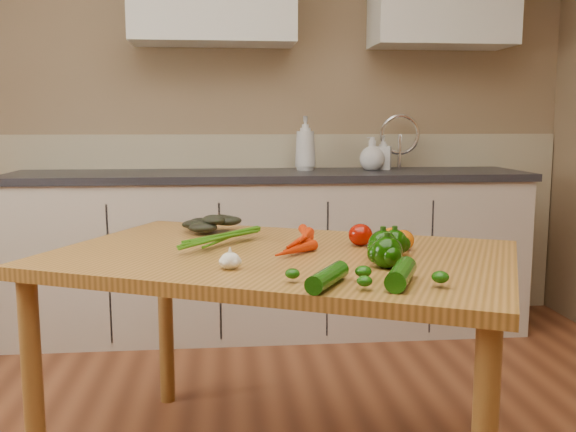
{
  "coord_description": "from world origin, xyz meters",
  "views": [
    {
      "loc": [
        -0.05,
        -1.36,
        1.17
      ],
      "look_at": [
        0.17,
        0.88,
        0.84
      ],
      "focal_mm": 40.0,
      "sensor_mm": 36.0,
      "label": 1
    }
  ],
  "objects_px": {
    "tomato_c": "(403,240)",
    "soap_bottle_b": "(383,152)",
    "table": "(280,278)",
    "tomato_b": "(392,236)",
    "pepper_b": "(395,243)",
    "garlic_bulb": "(230,261)",
    "soap_bottle_a": "(305,143)",
    "zucchini_b": "(328,277)",
    "carrot_bunch": "(275,238)",
    "pepper_c": "(387,252)",
    "tomato_a": "(360,235)",
    "leafy_greens": "(210,219)",
    "pepper_a": "(383,246)",
    "zucchini_a": "(401,274)",
    "soap_bottle_c": "(372,154)"
  },
  "relations": [
    {
      "from": "leafy_greens",
      "to": "pepper_a",
      "type": "distance_m",
      "value": 0.76
    },
    {
      "from": "table",
      "to": "pepper_b",
      "type": "relative_size",
      "value": 20.72
    },
    {
      "from": "soap_bottle_c",
      "to": "pepper_b",
      "type": "xyz_separation_m",
      "value": [
        -0.32,
        -1.71,
        -0.19
      ]
    },
    {
      "from": "soap_bottle_a",
      "to": "soap_bottle_b",
      "type": "xyz_separation_m",
      "value": [
        0.46,
        0.02,
        -0.05
      ]
    },
    {
      "from": "tomato_c",
      "to": "pepper_b",
      "type": "bearing_deg",
      "value": -121.19
    },
    {
      "from": "table",
      "to": "leafy_greens",
      "type": "bearing_deg",
      "value": 144.79
    },
    {
      "from": "garlic_bulb",
      "to": "zucchini_a",
      "type": "height_order",
      "value": "zucchini_a"
    },
    {
      "from": "soap_bottle_c",
      "to": "tomato_b",
      "type": "xyz_separation_m",
      "value": [
        -0.29,
        -1.54,
        -0.2
      ]
    },
    {
      "from": "soap_bottle_c",
      "to": "carrot_bunch",
      "type": "relative_size",
      "value": 0.71
    },
    {
      "from": "tomato_c",
      "to": "leafy_greens",
      "type": "bearing_deg",
      "value": 147.42
    },
    {
      "from": "garlic_bulb",
      "to": "zucchini_a",
      "type": "relative_size",
      "value": 0.29
    },
    {
      "from": "zucchini_b",
      "to": "soap_bottle_b",
      "type": "bearing_deg",
      "value": 72.47
    },
    {
      "from": "pepper_c",
      "to": "tomato_b",
      "type": "xyz_separation_m",
      "value": [
        0.1,
        0.33,
        -0.01
      ]
    },
    {
      "from": "pepper_c",
      "to": "tomato_a",
      "type": "bearing_deg",
      "value": 90.81
    },
    {
      "from": "soap_bottle_a",
      "to": "tomato_c",
      "type": "xyz_separation_m",
      "value": [
        0.11,
        -1.65,
        -0.26
      ]
    },
    {
      "from": "pepper_a",
      "to": "zucchini_a",
      "type": "xyz_separation_m",
      "value": [
        -0.02,
        -0.28,
        -0.02
      ]
    },
    {
      "from": "tomato_b",
      "to": "pepper_b",
      "type": "bearing_deg",
      "value": -101.98
    },
    {
      "from": "garlic_bulb",
      "to": "zucchini_b",
      "type": "bearing_deg",
      "value": -42.0
    },
    {
      "from": "pepper_b",
      "to": "tomato_b",
      "type": "height_order",
      "value": "pepper_b"
    },
    {
      "from": "pepper_a",
      "to": "tomato_c",
      "type": "xyz_separation_m",
      "value": [
        0.1,
        0.15,
        -0.01
      ]
    },
    {
      "from": "tomato_b",
      "to": "zucchini_a",
      "type": "height_order",
      "value": "tomato_b"
    },
    {
      "from": "soap_bottle_b",
      "to": "carrot_bunch",
      "type": "xyz_separation_m",
      "value": [
        -0.75,
        -1.6,
        -0.2
      ]
    },
    {
      "from": "pepper_a",
      "to": "tomato_c",
      "type": "distance_m",
      "value": 0.18
    },
    {
      "from": "zucchini_b",
      "to": "tomato_b",
      "type": "bearing_deg",
      "value": 59.85
    },
    {
      "from": "soap_bottle_c",
      "to": "pepper_b",
      "type": "distance_m",
      "value": 1.75
    },
    {
      "from": "pepper_b",
      "to": "tomato_b",
      "type": "distance_m",
      "value": 0.17
    },
    {
      "from": "garlic_bulb",
      "to": "tomato_c",
      "type": "xyz_separation_m",
      "value": [
        0.56,
        0.21,
        0.01
      ]
    },
    {
      "from": "carrot_bunch",
      "to": "zucchini_a",
      "type": "height_order",
      "value": "carrot_bunch"
    },
    {
      "from": "garlic_bulb",
      "to": "tomato_b",
      "type": "height_order",
      "value": "tomato_b"
    },
    {
      "from": "table",
      "to": "tomato_b",
      "type": "bearing_deg",
      "value": 36.81
    },
    {
      "from": "tomato_a",
      "to": "zucchini_b",
      "type": "bearing_deg",
      "value": -110.49
    },
    {
      "from": "soap_bottle_a",
      "to": "zucchini_a",
      "type": "height_order",
      "value": "soap_bottle_a"
    },
    {
      "from": "soap_bottle_b",
      "to": "carrot_bunch",
      "type": "bearing_deg",
      "value": -95.77
    },
    {
      "from": "soap_bottle_a",
      "to": "soap_bottle_c",
      "type": "bearing_deg",
      "value": -172.07
    },
    {
      "from": "soap_bottle_b",
      "to": "soap_bottle_a",
      "type": "bearing_deg",
      "value": -158.24
    },
    {
      "from": "garlic_bulb",
      "to": "pepper_b",
      "type": "bearing_deg",
      "value": 14.56
    },
    {
      "from": "leafy_greens",
      "to": "pepper_b",
      "type": "xyz_separation_m",
      "value": [
        0.57,
        -0.48,
        -0.01
      ]
    },
    {
      "from": "soap_bottle_b",
      "to": "tomato_a",
      "type": "xyz_separation_m",
      "value": [
        -0.47,
        -1.57,
        -0.2
      ]
    },
    {
      "from": "garlic_bulb",
      "to": "tomato_c",
      "type": "distance_m",
      "value": 0.6
    },
    {
      "from": "soap_bottle_c",
      "to": "tomato_c",
      "type": "bearing_deg",
      "value": -31.78
    },
    {
      "from": "soap_bottle_a",
      "to": "pepper_c",
      "type": "height_order",
      "value": "soap_bottle_a"
    },
    {
      "from": "soap_bottle_c",
      "to": "leafy_greens",
      "type": "bearing_deg",
      "value": -58.41
    },
    {
      "from": "soap_bottle_a",
      "to": "pepper_c",
      "type": "relative_size",
      "value": 3.43
    },
    {
      "from": "pepper_c",
      "to": "soap_bottle_a",
      "type": "bearing_deg",
      "value": 89.83
    },
    {
      "from": "soap_bottle_c",
      "to": "soap_bottle_b",
      "type": "bearing_deg",
      "value": 94.96
    },
    {
      "from": "pepper_a",
      "to": "zucchini_b",
      "type": "distance_m",
      "value": 0.35
    },
    {
      "from": "tomato_a",
      "to": "pepper_b",
      "type": "bearing_deg",
      "value": -68.02
    },
    {
      "from": "tomato_c",
      "to": "soap_bottle_b",
      "type": "bearing_deg",
      "value": 78.22
    },
    {
      "from": "pepper_b",
      "to": "leafy_greens",
      "type": "bearing_deg",
      "value": 140.11
    },
    {
      "from": "soap_bottle_a",
      "to": "pepper_b",
      "type": "relative_size",
      "value": 3.79
    }
  ]
}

